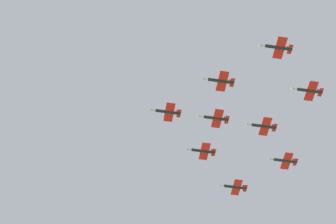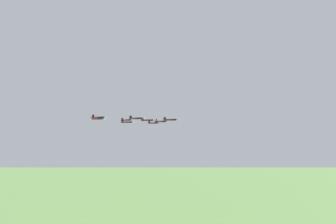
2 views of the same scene
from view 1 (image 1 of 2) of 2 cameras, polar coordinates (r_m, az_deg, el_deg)
jet_lead at (r=213.29m, az=-0.07°, el=0.01°), size 8.84×11.16×2.44m
jet_port_inner at (r=206.18m, az=5.18°, el=3.07°), size 8.84×11.16×2.44m
jet_starboard_inner at (r=225.31m, az=3.44°, el=-3.86°), size 8.84×11.16×2.44m
jet_port_outer at (r=215.55m, az=4.70°, el=-0.61°), size 8.84×11.16×2.44m
jet_starboard_outer at (r=201.45m, az=10.76°, el=6.26°), size 8.84×11.16×2.44m
jet_center_rear at (r=238.74m, az=6.60°, el=-7.36°), size 8.84×11.16×2.44m
jet_port_trail at (r=218.40m, az=9.37°, el=-1.39°), size 8.84×11.16×2.44m
jet_starboard_trail at (r=215.52m, az=13.73°, el=2.05°), size 8.84×11.16×2.44m
jet_tail_end at (r=232.93m, az=11.44°, el=-4.73°), size 8.84×11.16×2.44m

